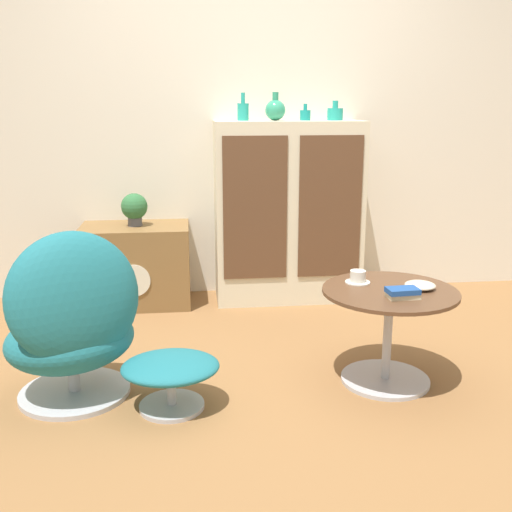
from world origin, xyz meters
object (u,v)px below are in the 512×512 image
at_px(vase_rightmost, 335,114).
at_px(potted_plant, 134,208).
at_px(tv_console, 136,265).
at_px(teacup, 358,278).
at_px(ottoman, 171,371).
at_px(coffee_table, 388,322).
at_px(vase_inner_left, 275,110).
at_px(bowl, 420,285).
at_px(sideboard, 288,212).
at_px(vase_inner_right, 305,115).
at_px(egg_chair, 73,321).
at_px(vase_leftmost, 243,111).
at_px(book_stack, 403,293).

distance_m(vase_rightmost, potted_plant, 1.50).
xyz_separation_m(tv_console, teacup, (1.21, -1.24, 0.23)).
bearing_deg(teacup, ottoman, -163.14).
xyz_separation_m(ottoman, potted_plant, (-0.27, 1.53, 0.50)).
height_order(tv_console, coffee_table, tv_console).
height_order(ottoman, vase_inner_left, vase_inner_left).
xyz_separation_m(vase_inner_left, bowl, (0.52, -1.40, -0.82)).
relative_size(sideboard, vase_inner_right, 11.43).
bearing_deg(teacup, sideboard, 96.90).
distance_m(sideboard, coffee_table, 1.45).
relative_size(egg_chair, vase_leftmost, 4.65).
distance_m(potted_plant, book_stack, 2.03).
xyz_separation_m(coffee_table, vase_rightmost, (0.04, 1.39, 0.98)).
bearing_deg(potted_plant, vase_inner_left, 1.28).
bearing_deg(ottoman, sideboard, 63.00).
bearing_deg(coffee_table, tv_console, 134.26).
bearing_deg(potted_plant, coffee_table, -45.89).
relative_size(egg_chair, vase_inner_right, 7.70).
bearing_deg(vase_inner_left, sideboard, -2.40).
relative_size(tv_console, bowl, 4.91).
distance_m(vase_rightmost, teacup, 1.50).
bearing_deg(teacup, book_stack, -61.58).
height_order(egg_chair, book_stack, egg_chair).
height_order(egg_chair, vase_inner_right, vase_inner_right).
relative_size(vase_rightmost, potted_plant, 0.58).
bearing_deg(coffee_table, vase_inner_right, 96.85).
bearing_deg(teacup, tv_console, 134.28).
distance_m(sideboard, teacup, 1.27).
relative_size(sideboard, teacup, 9.89).
distance_m(ottoman, teacup, 1.04).
distance_m(sideboard, potted_plant, 1.05).
relative_size(tv_console, vase_rightmost, 5.64).
relative_size(sideboard, ottoman, 2.79).
height_order(ottoman, book_stack, book_stack).
xyz_separation_m(egg_chair, coffee_table, (1.51, 0.02, -0.08)).
height_order(sideboard, egg_chair, sideboard).
relative_size(potted_plant, book_stack, 1.43).
distance_m(vase_inner_right, teacup, 1.48).
bearing_deg(sideboard, book_stack, -79.07).
relative_size(egg_chair, vase_rightmost, 6.48).
xyz_separation_m(coffee_table, vase_inner_right, (-0.17, 1.39, 0.97)).
relative_size(vase_inner_left, book_stack, 1.18).
bearing_deg(bowl, book_stack, -136.35).
bearing_deg(bowl, vase_inner_right, 102.74).
bearing_deg(vase_inner_left, teacup, -79.04).
relative_size(coffee_table, vase_inner_right, 6.04).
xyz_separation_m(egg_chair, bowl, (1.66, 0.02, 0.11)).
distance_m(egg_chair, teacup, 1.40).
xyz_separation_m(vase_inner_left, vase_rightmost, (0.41, 0.00, -0.03)).
bearing_deg(vase_rightmost, teacup, -97.41).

